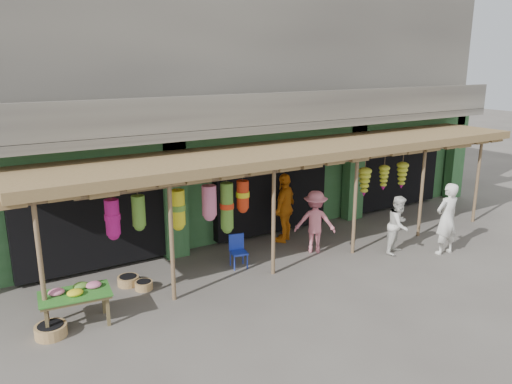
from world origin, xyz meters
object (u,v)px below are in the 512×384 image
person_right (399,225)px  person_vendor (285,208)px  flower_table (76,294)px  person_shopper (315,222)px  person_front (447,219)px  blue_chair (238,249)px

person_right → person_vendor: bearing=108.1°
flower_table → person_right: (7.96, -0.59, 0.14)m
person_right → person_shopper: 2.16m
person_front → person_right: bearing=-29.8°
blue_chair → person_front: 5.43m
flower_table → person_front: bearing=-1.6°
blue_chair → person_right: person_right is taller
person_front → person_vendor: (-3.00, 2.95, 0.02)m
person_front → person_shopper: (-2.80, 1.87, -0.12)m
blue_chair → person_front: size_ratio=0.42×
person_front → person_shopper: size_ratio=1.14×
person_front → person_shopper: bearing=-29.5°
person_right → blue_chair: bearing=137.2°
blue_chair → person_front: bearing=-11.4°
flower_table → blue_chair: bearing=18.2°
person_shopper → person_front: bearing=-176.0°
person_vendor → person_shopper: size_ratio=1.17×
flower_table → person_vendor: person_vendor is taller
flower_table → person_front: (8.96, -1.27, 0.32)m
flower_table → person_shopper: (6.16, 0.60, 0.20)m
person_front → person_shopper: 3.37m
flower_table → person_front: 9.05m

